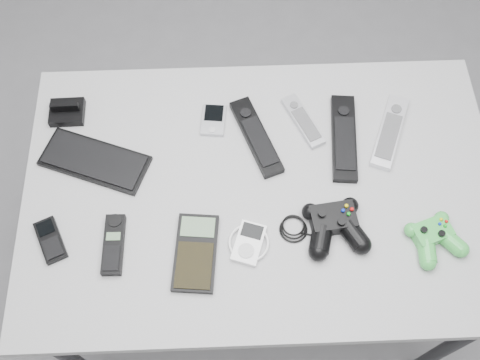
{
  "coord_description": "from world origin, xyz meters",
  "views": [
    {
      "loc": [
        -0.09,
        -0.57,
        2.09
      ],
      "look_at": [
        -0.07,
        0.07,
        0.83
      ],
      "focal_mm": 42.0,
      "sensor_mm": 36.0,
      "label": 1
    }
  ],
  "objects_px": {
    "desk": "(261,200)",
    "cordless_handset": "(114,244)",
    "remote_black_a": "(256,136)",
    "remote_silver_a": "(303,121)",
    "calculator": "(196,253)",
    "remote_black_b": "(344,137)",
    "controller_green": "(435,237)",
    "mp3_player": "(249,243)",
    "controller_black": "(335,224)",
    "pda": "(213,120)",
    "remote_silver_b": "(390,131)",
    "mobile_phone": "(50,240)",
    "pda_keyboard": "(95,161)"
  },
  "relations": [
    {
      "from": "desk",
      "to": "cordless_handset",
      "type": "height_order",
      "value": "cordless_handset"
    },
    {
      "from": "controller_black",
      "to": "controller_green",
      "type": "xyz_separation_m",
      "value": [
        0.24,
        -0.04,
        -0.0
      ]
    },
    {
      "from": "pda",
      "to": "calculator",
      "type": "bearing_deg",
      "value": -91.25
    },
    {
      "from": "remote_silver_a",
      "to": "mp3_player",
      "type": "distance_m",
      "value": 0.38
    },
    {
      "from": "pda_keyboard",
      "to": "mobile_phone",
      "type": "relative_size",
      "value": 2.43
    },
    {
      "from": "remote_silver_a",
      "to": "mobile_phone",
      "type": "height_order",
      "value": "same"
    },
    {
      "from": "desk",
      "to": "cordless_handset",
      "type": "relative_size",
      "value": 8.04
    },
    {
      "from": "calculator",
      "to": "controller_black",
      "type": "distance_m",
      "value": 0.34
    },
    {
      "from": "cordless_handset",
      "to": "mp3_player",
      "type": "relative_size",
      "value": 1.43
    },
    {
      "from": "pda",
      "to": "calculator",
      "type": "height_order",
      "value": "calculator"
    },
    {
      "from": "remote_silver_b",
      "to": "controller_black",
      "type": "bearing_deg",
      "value": -101.96
    },
    {
      "from": "mobile_phone",
      "to": "calculator",
      "type": "bearing_deg",
      "value": -31.4
    },
    {
      "from": "pda",
      "to": "remote_black_a",
      "type": "relative_size",
      "value": 0.39
    },
    {
      "from": "mobile_phone",
      "to": "remote_silver_b",
      "type": "bearing_deg",
      "value": -6.49
    },
    {
      "from": "cordless_handset",
      "to": "calculator",
      "type": "relative_size",
      "value": 0.78
    },
    {
      "from": "remote_black_b",
      "to": "desk",
      "type": "bearing_deg",
      "value": -143.78
    },
    {
      "from": "pda",
      "to": "controller_black",
      "type": "height_order",
      "value": "controller_black"
    },
    {
      "from": "remote_silver_a",
      "to": "controller_green",
      "type": "distance_m",
      "value": 0.45
    },
    {
      "from": "remote_black_a",
      "to": "remote_black_b",
      "type": "xyz_separation_m",
      "value": [
        0.23,
        -0.01,
        0.0
      ]
    },
    {
      "from": "desk",
      "to": "calculator",
      "type": "bearing_deg",
      "value": -134.68
    },
    {
      "from": "remote_black_b",
      "to": "mp3_player",
      "type": "bearing_deg",
      "value": -127.64
    },
    {
      "from": "remote_black_a",
      "to": "remote_silver_b",
      "type": "xyz_separation_m",
      "value": [
        0.36,
        0.0,
        -0.0
      ]
    },
    {
      "from": "mp3_player",
      "to": "controller_green",
      "type": "relative_size",
      "value": 0.78
    },
    {
      "from": "cordless_handset",
      "to": "calculator",
      "type": "xyz_separation_m",
      "value": [
        0.2,
        -0.03,
        -0.0
      ]
    },
    {
      "from": "mp3_player",
      "to": "desk",
      "type": "bearing_deg",
      "value": 93.29
    },
    {
      "from": "remote_black_b",
      "to": "calculator",
      "type": "xyz_separation_m",
      "value": [
        -0.39,
        -0.3,
        -0.0
      ]
    },
    {
      "from": "calculator",
      "to": "mp3_player",
      "type": "bearing_deg",
      "value": 14.28
    },
    {
      "from": "pda",
      "to": "remote_black_b",
      "type": "height_order",
      "value": "remote_black_b"
    },
    {
      "from": "desk",
      "to": "calculator",
      "type": "xyz_separation_m",
      "value": [
        -0.17,
        -0.17,
        0.08
      ]
    },
    {
      "from": "pda",
      "to": "cordless_handset",
      "type": "distance_m",
      "value": 0.43
    },
    {
      "from": "pda_keyboard",
      "to": "remote_black_b",
      "type": "xyz_separation_m",
      "value": [
        0.65,
        0.04,
        0.0
      ]
    },
    {
      "from": "desk",
      "to": "remote_black_a",
      "type": "distance_m",
      "value": 0.17
    },
    {
      "from": "controller_black",
      "to": "controller_green",
      "type": "distance_m",
      "value": 0.24
    },
    {
      "from": "cordless_handset",
      "to": "controller_black",
      "type": "relative_size",
      "value": 0.58
    },
    {
      "from": "remote_black_b",
      "to": "mobile_phone",
      "type": "height_order",
      "value": "remote_black_b"
    },
    {
      "from": "desk",
      "to": "mp3_player",
      "type": "height_order",
      "value": "mp3_player"
    },
    {
      "from": "pda",
      "to": "controller_green",
      "type": "distance_m",
      "value": 0.64
    },
    {
      "from": "remote_black_a",
      "to": "remote_silver_a",
      "type": "bearing_deg",
      "value": -0.52
    },
    {
      "from": "remote_silver_b",
      "to": "mp3_player",
      "type": "bearing_deg",
      "value": -120.23
    },
    {
      "from": "pda",
      "to": "controller_black",
      "type": "distance_m",
      "value": 0.43
    },
    {
      "from": "remote_black_b",
      "to": "remote_silver_b",
      "type": "bearing_deg",
      "value": 12.12
    },
    {
      "from": "remote_silver_a",
      "to": "cordless_handset",
      "type": "distance_m",
      "value": 0.59
    },
    {
      "from": "controller_black",
      "to": "remote_silver_b",
      "type": "bearing_deg",
      "value": 48.86
    },
    {
      "from": "remote_silver_b",
      "to": "controller_black",
      "type": "height_order",
      "value": "controller_black"
    },
    {
      "from": "remote_silver_a",
      "to": "controller_green",
      "type": "relative_size",
      "value": 1.26
    },
    {
      "from": "remote_silver_a",
      "to": "calculator",
      "type": "bearing_deg",
      "value": -152.57
    },
    {
      "from": "remote_silver_b",
      "to": "remote_black_a",
      "type": "bearing_deg",
      "value": -157.46
    },
    {
      "from": "pda_keyboard",
      "to": "remote_black_b",
      "type": "height_order",
      "value": "remote_black_b"
    },
    {
      "from": "remote_silver_b",
      "to": "controller_black",
      "type": "distance_m",
      "value": 0.32
    },
    {
      "from": "remote_black_a",
      "to": "cordless_handset",
      "type": "height_order",
      "value": "remote_black_a"
    }
  ]
}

